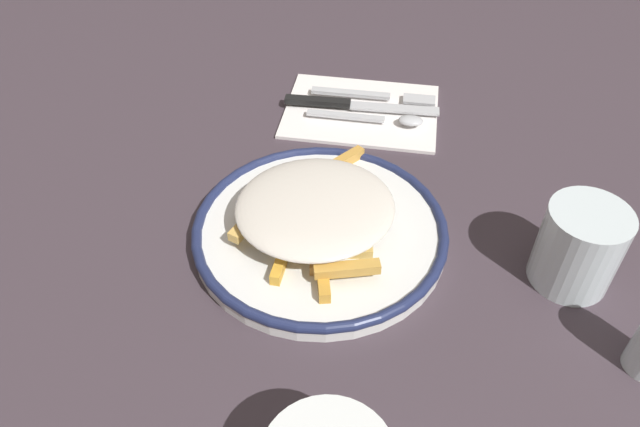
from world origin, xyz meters
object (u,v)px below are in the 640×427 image
(water_glass, at_px, (579,247))
(fork, at_px, (372,95))
(fries_heap, at_px, (314,212))
(plate, at_px, (320,230))
(knife, at_px, (348,104))
(napkin, at_px, (361,110))
(spoon, at_px, (386,119))

(water_glass, bearing_deg, fork, -141.93)
(fries_heap, bearing_deg, plate, 125.46)
(fries_heap, distance_m, knife, 0.25)
(fork, xyz_separation_m, water_glass, (0.29, 0.23, 0.03))
(plate, xyz_separation_m, water_glass, (0.02, 0.26, 0.03))
(fries_heap, xyz_separation_m, napkin, (-0.25, 0.02, -0.04))
(plate, relative_size, knife, 1.30)
(knife, relative_size, spoon, 1.38)
(spoon, bearing_deg, fork, -158.08)
(napkin, distance_m, water_glass, 0.35)
(plate, bearing_deg, knife, -179.85)
(napkin, height_order, fork, fork)
(napkin, xyz_separation_m, fork, (-0.03, 0.01, 0.01))
(spoon, relative_size, water_glass, 1.72)
(fork, height_order, knife, knife)
(napkin, bearing_deg, fork, 156.43)
(plate, relative_size, fries_heap, 1.13)
(spoon, bearing_deg, plate, -13.81)
(water_glass, bearing_deg, spoon, -138.78)
(plate, distance_m, fries_heap, 0.03)
(knife, bearing_deg, water_glass, 44.69)
(napkin, xyz_separation_m, spoon, (0.03, 0.03, 0.01))
(fries_heap, bearing_deg, water_glass, 87.46)
(fries_heap, distance_m, napkin, 0.25)
(plate, bearing_deg, napkin, 175.73)
(spoon, distance_m, water_glass, 0.31)
(plate, distance_m, napkin, 0.25)
(fork, bearing_deg, knife, -47.50)
(plate, height_order, fries_heap, fries_heap)
(fries_heap, relative_size, water_glass, 2.74)
(knife, bearing_deg, spoon, 62.60)
(fries_heap, height_order, water_glass, water_glass)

